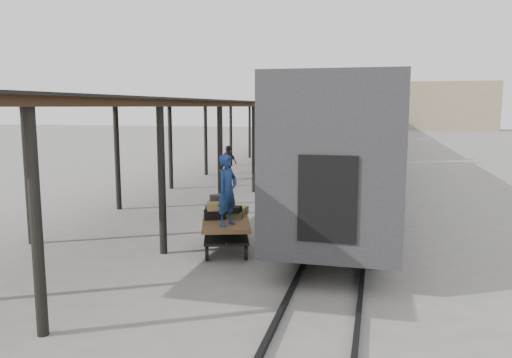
{
  "coord_description": "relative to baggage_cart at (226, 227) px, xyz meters",
  "views": [
    {
      "loc": [
        4.17,
        -14.02,
        3.92
      ],
      "look_at": [
        0.54,
        0.74,
        1.7
      ],
      "focal_mm": 35.0,
      "sensor_mm": 36.0,
      "label": 1
    }
  ],
  "objects": [
    {
      "name": "ground",
      "position": [
        -0.18,
        1.27,
        -0.65
      ],
      "size": [
        160.0,
        160.0,
        0.0
      ],
      "primitive_type": "plane",
      "color": "slate",
      "rests_on": "ground"
    },
    {
      "name": "train",
      "position": [
        3.01,
        35.07,
        2.04
      ],
      "size": [
        3.45,
        76.01,
        4.01
      ],
      "color": "silver",
      "rests_on": "ground"
    },
    {
      "name": "canopy",
      "position": [
        -3.58,
        25.27,
        3.36
      ],
      "size": [
        4.9,
        64.3,
        4.15
      ],
      "color": "#422B19",
      "rests_on": "ground"
    },
    {
      "name": "rails",
      "position": [
        3.02,
        35.27,
        -0.59
      ],
      "size": [
        1.54,
        150.0,
        0.12
      ],
      "color": "black",
      "rests_on": "ground"
    },
    {
      "name": "building_far",
      "position": [
        13.82,
        79.27,
        3.35
      ],
      "size": [
        18.0,
        10.0,
        8.0
      ],
      "primitive_type": "cube",
      "color": "tan",
      "rests_on": "ground"
    },
    {
      "name": "building_left",
      "position": [
        -10.18,
        83.27,
        2.35
      ],
      "size": [
        12.0,
        8.0,
        6.0
      ],
      "primitive_type": "cube",
      "color": "tan",
      "rests_on": "ground"
    },
    {
      "name": "baggage_cart",
      "position": [
        0.0,
        0.0,
        0.0
      ],
      "size": [
        1.93,
        2.67,
        0.86
      ],
      "rotation": [
        0.0,
        0.0,
        0.31
      ],
      "color": "brown",
      "rests_on": "ground"
    },
    {
      "name": "suitcase_stack",
      "position": [
        -0.2,
        0.33,
        0.42
      ],
      "size": [
        1.25,
        1.22,
        0.6
      ],
      "rotation": [
        0.0,
        0.0,
        0.31
      ],
      "color": "#323134",
      "rests_on": "baggage_cart"
    },
    {
      "name": "luggage_tug",
      "position": [
        -1.19,
        19.2,
        -0.07
      ],
      "size": [
        1.16,
        1.58,
        1.25
      ],
      "rotation": [
        0.0,
        0.0,
        -0.23
      ],
      "color": "maroon",
      "rests_on": "ground"
    },
    {
      "name": "porter",
      "position": [
        0.25,
        -0.65,
        1.13
      ],
      "size": [
        0.65,
        0.79,
        1.84
      ],
      "primitive_type": "imported",
      "rotation": [
        0.0,
        0.0,
        1.21
      ],
      "color": "navy",
      "rests_on": "baggage_cart"
    },
    {
      "name": "pedestrian",
      "position": [
        -3.84,
        12.81,
        0.27
      ],
      "size": [
        1.17,
        0.8,
        1.84
      ],
      "primitive_type": "imported",
      "rotation": [
        0.0,
        0.0,
        2.78
      ],
      "color": "black",
      "rests_on": "ground"
    }
  ]
}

